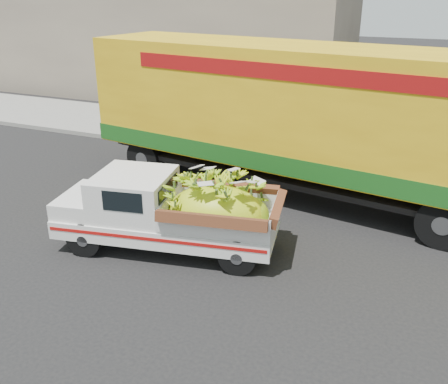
% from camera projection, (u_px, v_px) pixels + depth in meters
% --- Properties ---
extents(ground, '(100.00, 100.00, 0.00)m').
position_uv_depth(ground, '(168.00, 239.00, 10.83)').
color(ground, black).
rests_on(ground, ground).
extents(curb, '(60.00, 0.25, 0.15)m').
position_uv_depth(curb, '(260.00, 157.00, 15.82)').
color(curb, gray).
rests_on(curb, ground).
extents(sidewalk, '(60.00, 4.00, 0.14)m').
position_uv_depth(sidewalk, '(280.00, 140.00, 17.60)').
color(sidewalk, gray).
rests_on(sidewalk, ground).
extents(building_left, '(18.00, 6.00, 5.00)m').
position_uv_depth(building_left, '(163.00, 43.00, 24.63)').
color(building_left, gray).
rests_on(building_left, ground).
extents(pickup_truck, '(4.71, 2.44, 1.57)m').
position_uv_depth(pickup_truck, '(183.00, 212.00, 10.10)').
color(pickup_truck, black).
rests_on(pickup_truck, ground).
extents(semi_trailer, '(12.06, 4.24, 3.80)m').
position_uv_depth(semi_trailer, '(311.00, 117.00, 12.17)').
color(semi_trailer, black).
rests_on(semi_trailer, ground).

